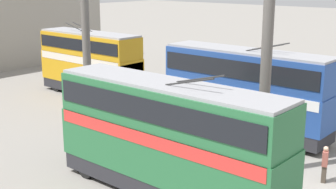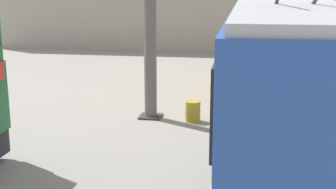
# 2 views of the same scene
# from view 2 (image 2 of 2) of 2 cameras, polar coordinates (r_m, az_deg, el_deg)

# --- Properties ---
(depot_back_wall) EXTENTS (0.50, 36.00, 8.48)m
(depot_back_wall) POSITION_cam_2_polar(r_m,az_deg,el_deg) (38.25, 3.77, 11.46)
(depot_back_wall) COLOR gray
(depot_back_wall) RESTS_ON ground_plane
(support_column_far) EXTENTS (0.92, 0.92, 8.75)m
(support_column_far) POSITION_cam_2_polar(r_m,az_deg,el_deg) (18.94, -2.21, 9.66)
(support_column_far) COLOR #605B56
(support_column_far) RESTS_ON ground_plane
(bus_left_near) EXTENTS (10.55, 2.54, 5.69)m
(bus_left_near) POSITION_cam_2_polar(r_m,az_deg,el_deg) (10.11, 14.33, -1.81)
(bus_left_near) COLOR black
(bus_left_near) RESTS_ON ground_plane
(bus_left_far) EXTENTS (9.46, 2.54, 5.65)m
(bus_left_far) POSITION_cam_2_polar(r_m,az_deg,el_deg) (24.09, 11.62, 6.87)
(bus_left_far) COLOR black
(bus_left_far) RESTS_ON ground_plane
(oil_drum) EXTENTS (0.63, 0.63, 0.84)m
(oil_drum) POSITION_cam_2_polar(r_m,az_deg,el_deg) (19.01, 3.05, -2.06)
(oil_drum) COLOR #B28E23
(oil_drum) RESTS_ON ground_plane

